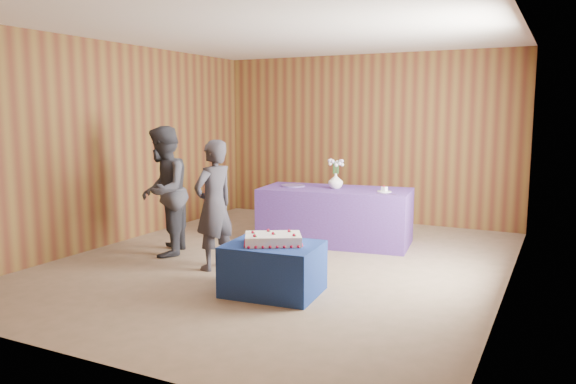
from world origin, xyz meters
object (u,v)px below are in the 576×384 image
Objects in this scene: cake_table at (273,269)px; guest_right at (164,191)px; guest_left at (214,205)px; vase at (336,181)px; serving_table at (335,216)px; sheet_cake at (273,239)px.

guest_right reaches higher than cake_table.
guest_left is (-1.01, 0.48, 0.49)m from cake_table.
vase is 1.97m from guest_left.
vase is (-0.00, 0.01, 0.48)m from serving_table.
cake_table is 2.39m from vase.
cake_table is at bearing 78.41° from guest_left.
guest_right is at bearing -144.38° from serving_table.
guest_left is (-0.75, -1.80, 0.36)m from serving_table.
guest_right is at bearing 129.38° from sheet_cake.
cake_table is at bearing 89.75° from sheet_cake.
serving_table is at bearing 107.61° from guest_right.
vase is at bearing 66.88° from sheet_cake.
sheet_cake reaches higher than cake_table.
guest_left is (-0.75, -1.81, -0.12)m from vase.
guest_right is (-0.91, 0.25, 0.07)m from guest_left.
guest_left is at bearing -112.51° from vase.
vase is 0.13× the size of guest_right.
vase is 2.29m from guest_right.
vase reaches higher than cake_table.
sheet_cake is 1.15m from guest_left.
sheet_cake is at bearing -83.41° from vase.
sheet_cake is (0.26, -2.29, 0.17)m from serving_table.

